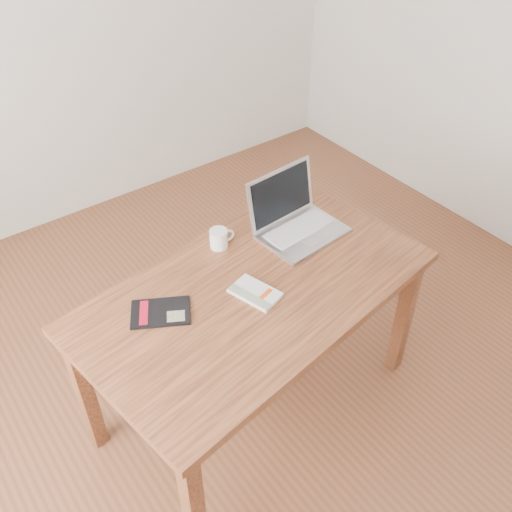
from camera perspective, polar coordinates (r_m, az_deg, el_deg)
room at (r=1.90m, az=-0.90°, el=9.75°), size 4.04×4.04×2.70m
desk at (r=2.35m, az=-0.11°, el=-4.77°), size 1.54×1.02×0.75m
white_guidebook at (r=2.25m, az=-0.08°, el=-3.70°), size 0.17×0.22×0.02m
black_guidebook at (r=2.21m, az=-9.53°, el=-5.58°), size 0.27×0.24×0.01m
laptop at (r=2.55m, az=3.94°, el=3.65°), size 0.39×0.33×0.26m
coffee_mug at (r=2.46m, az=-3.68°, el=1.79°), size 0.12×0.08×0.09m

